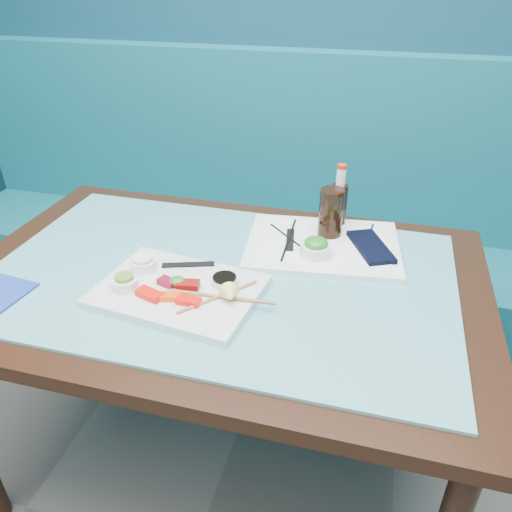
% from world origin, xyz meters
% --- Properties ---
extents(booth_bench, '(3.00, 0.56, 1.17)m').
position_xyz_m(booth_bench, '(0.00, 2.29, 0.37)').
color(booth_bench, '#11606B').
rests_on(booth_bench, ground).
extents(dining_table, '(1.40, 0.90, 0.75)m').
position_xyz_m(dining_table, '(0.00, 1.45, 0.67)').
color(dining_table, black).
rests_on(dining_table, ground).
extents(glass_top, '(1.22, 0.76, 0.01)m').
position_xyz_m(glass_top, '(0.00, 1.45, 0.75)').
color(glass_top, '#57A7AF').
rests_on(glass_top, dining_table).
extents(sashimi_plate, '(0.42, 0.33, 0.02)m').
position_xyz_m(sashimi_plate, '(-0.07, 1.33, 0.77)').
color(sashimi_plate, white).
rests_on(sashimi_plate, glass_top).
extents(salmon_left, '(0.07, 0.05, 0.02)m').
position_xyz_m(salmon_left, '(-0.12, 1.28, 0.79)').
color(salmon_left, '#FF150A').
rests_on(salmon_left, sashimi_plate).
extents(salmon_mid, '(0.06, 0.04, 0.01)m').
position_xyz_m(salmon_mid, '(-0.07, 1.28, 0.79)').
color(salmon_mid, '#FC4E0A').
rests_on(salmon_mid, sashimi_plate).
extents(salmon_right, '(0.06, 0.03, 0.01)m').
position_xyz_m(salmon_right, '(-0.02, 1.28, 0.79)').
color(salmon_right, '#FF140A').
rests_on(salmon_right, sashimi_plate).
extents(tuna_left, '(0.06, 0.04, 0.02)m').
position_xyz_m(tuna_left, '(-0.10, 1.34, 0.79)').
color(tuna_left, maroon).
rests_on(tuna_left, sashimi_plate).
extents(tuna_right, '(0.06, 0.04, 0.02)m').
position_xyz_m(tuna_right, '(-0.04, 1.34, 0.79)').
color(tuna_right, maroon).
rests_on(tuna_right, sashimi_plate).
extents(seaweed_garnish, '(0.05, 0.05, 0.02)m').
position_xyz_m(seaweed_garnish, '(-0.07, 1.34, 0.79)').
color(seaweed_garnish, '#2E7C1C').
rests_on(seaweed_garnish, sashimi_plate).
extents(ramekin_wasabi, '(0.07, 0.07, 0.03)m').
position_xyz_m(ramekin_wasabi, '(-0.19, 1.30, 0.79)').
color(ramekin_wasabi, white).
rests_on(ramekin_wasabi, sashimi_plate).
extents(wasabi_fill, '(0.05, 0.05, 0.01)m').
position_xyz_m(wasabi_fill, '(-0.19, 1.30, 0.81)').
color(wasabi_fill, '#578E2E').
rests_on(wasabi_fill, ramekin_wasabi).
extents(ramekin_ginger, '(0.08, 0.08, 0.03)m').
position_xyz_m(ramekin_ginger, '(-0.19, 1.39, 0.79)').
color(ramekin_ginger, white).
rests_on(ramekin_ginger, sashimi_plate).
extents(ginger_fill, '(0.07, 0.07, 0.01)m').
position_xyz_m(ginger_fill, '(-0.19, 1.39, 0.81)').
color(ginger_fill, '#FCECCF').
rests_on(ginger_fill, ramekin_ginger).
extents(soy_dish, '(0.08, 0.08, 0.01)m').
position_xyz_m(soy_dish, '(0.04, 1.38, 0.79)').
color(soy_dish, silver).
rests_on(soy_dish, sashimi_plate).
extents(soy_fill, '(0.08, 0.08, 0.01)m').
position_xyz_m(soy_fill, '(0.04, 1.38, 0.79)').
color(soy_fill, black).
rests_on(soy_fill, soy_dish).
extents(lemon_wedge, '(0.06, 0.06, 0.05)m').
position_xyz_m(lemon_wedge, '(0.08, 1.30, 0.80)').
color(lemon_wedge, '#FFF478').
rests_on(lemon_wedge, sashimi_plate).
extents(chopstick_sleeve, '(0.14, 0.07, 0.00)m').
position_xyz_m(chopstick_sleeve, '(-0.08, 1.44, 0.78)').
color(chopstick_sleeve, black).
rests_on(chopstick_sleeve, sashimi_plate).
extents(wooden_chopstick_a, '(0.15, 0.18, 0.01)m').
position_xyz_m(wooden_chopstick_a, '(0.04, 1.32, 0.78)').
color(wooden_chopstick_a, '#A46F4D').
rests_on(wooden_chopstick_a, sashimi_plate).
extents(wooden_chopstick_b, '(0.26, 0.02, 0.01)m').
position_xyz_m(wooden_chopstick_b, '(0.05, 1.32, 0.78)').
color(wooden_chopstick_b, '#9A6848').
rests_on(wooden_chopstick_b, sashimi_plate).
extents(serving_tray, '(0.47, 0.38, 0.02)m').
position_xyz_m(serving_tray, '(0.25, 1.66, 0.77)').
color(serving_tray, white).
rests_on(serving_tray, glass_top).
extents(paper_placemat, '(0.40, 0.31, 0.00)m').
position_xyz_m(paper_placemat, '(0.25, 1.66, 0.78)').
color(paper_placemat, white).
rests_on(paper_placemat, serving_tray).
extents(seaweed_bowl, '(0.10, 0.10, 0.03)m').
position_xyz_m(seaweed_bowl, '(0.24, 1.58, 0.79)').
color(seaweed_bowl, white).
rests_on(seaweed_bowl, serving_tray).
extents(seaweed_salad, '(0.07, 0.07, 0.03)m').
position_xyz_m(seaweed_salad, '(0.24, 1.58, 0.81)').
color(seaweed_salad, '#1F811D').
rests_on(seaweed_salad, seaweed_bowl).
extents(cola_glass, '(0.08, 0.08, 0.14)m').
position_xyz_m(cola_glass, '(0.26, 1.71, 0.85)').
color(cola_glass, black).
rests_on(cola_glass, serving_tray).
extents(navy_pouch, '(0.15, 0.20, 0.01)m').
position_xyz_m(navy_pouch, '(0.38, 1.66, 0.78)').
color(navy_pouch, black).
rests_on(navy_pouch, serving_tray).
extents(fork, '(0.02, 0.08, 0.01)m').
position_xyz_m(fork, '(0.37, 1.76, 0.78)').
color(fork, white).
rests_on(fork, serving_tray).
extents(black_chopstick_a, '(0.02, 0.25, 0.01)m').
position_xyz_m(black_chopstick_a, '(0.15, 1.65, 0.78)').
color(black_chopstick_a, black).
rests_on(black_chopstick_a, serving_tray).
extents(black_chopstick_b, '(0.16, 0.16, 0.01)m').
position_xyz_m(black_chopstick_b, '(0.15, 1.65, 0.78)').
color(black_chopstick_b, black).
rests_on(black_chopstick_b, serving_tray).
extents(tray_sleeve, '(0.05, 0.14, 0.00)m').
position_xyz_m(tray_sleeve, '(0.15, 1.65, 0.78)').
color(tray_sleeve, black).
rests_on(tray_sleeve, serving_tray).
extents(cola_bottle_body, '(0.06, 0.06, 0.14)m').
position_xyz_m(cola_bottle_body, '(0.27, 1.80, 0.83)').
color(cola_bottle_body, black).
rests_on(cola_bottle_body, glass_top).
extents(cola_bottle_neck, '(0.03, 0.03, 0.05)m').
position_xyz_m(cola_bottle_neck, '(0.27, 1.80, 0.93)').
color(cola_bottle_neck, white).
rests_on(cola_bottle_neck, cola_bottle_body).
extents(cola_bottle_cap, '(0.04, 0.04, 0.01)m').
position_xyz_m(cola_bottle_cap, '(0.27, 1.80, 0.96)').
color(cola_bottle_cap, red).
rests_on(cola_bottle_cap, cola_bottle_neck).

